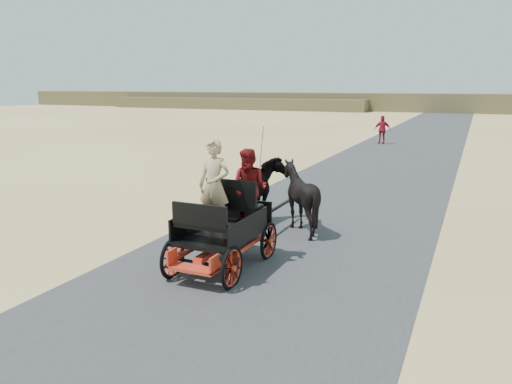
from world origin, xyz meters
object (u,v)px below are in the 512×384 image
at_px(horse_left, 259,193).
at_px(pedestrian, 382,130).
at_px(carriage, 223,249).
at_px(horse_right, 300,197).

relative_size(horse_left, pedestrian, 1.16).
relative_size(carriage, pedestrian, 1.39).
relative_size(horse_left, horse_right, 1.18).
distance_m(carriage, horse_right, 3.09).
xyz_separation_m(carriage, horse_right, (0.55, 3.00, 0.49)).
bearing_deg(horse_left, carriage, 100.39).
distance_m(horse_right, pedestrian, 19.51).
bearing_deg(pedestrian, horse_left, 69.30).
xyz_separation_m(horse_left, horse_right, (1.10, 0.00, 0.00)).
bearing_deg(carriage, horse_left, 100.39).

